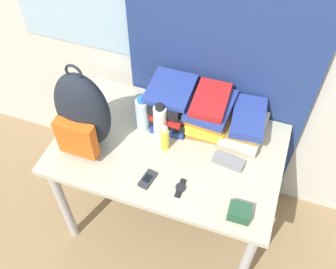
{
  "coord_description": "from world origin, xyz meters",
  "views": [
    {
      "loc": [
        0.4,
        -0.78,
        2.28
      ],
      "look_at": [
        0.0,
        0.35,
        0.83
      ],
      "focal_mm": 42.0,
      "sensor_mm": 36.0,
      "label": 1
    }
  ],
  "objects_px": {
    "cell_phone": "(148,179)",
    "camera_pouch": "(239,212)",
    "book_stack_left": "(173,103)",
    "book_stack_center": "(210,112)",
    "backpack": "(82,114)",
    "sunscreen_bottle": "(165,139)",
    "water_bottle": "(143,114)",
    "wristwatch": "(181,188)",
    "book_stack_right": "(245,125)",
    "sunglasses_case": "(228,161)",
    "sports_bottle": "(160,122)"
  },
  "relations": [
    {
      "from": "backpack",
      "to": "sunglasses_case",
      "type": "height_order",
      "value": "backpack"
    },
    {
      "from": "book_stack_center",
      "to": "sunglasses_case",
      "type": "xyz_separation_m",
      "value": [
        0.15,
        -0.2,
        -0.09
      ]
    },
    {
      "from": "book_stack_left",
      "to": "camera_pouch",
      "type": "distance_m",
      "value": 0.65
    },
    {
      "from": "book_stack_right",
      "to": "water_bottle",
      "type": "bearing_deg",
      "value": -166.76
    },
    {
      "from": "book_stack_right",
      "to": "book_stack_left",
      "type": "bearing_deg",
      "value": -179.5
    },
    {
      "from": "book_stack_right",
      "to": "camera_pouch",
      "type": "distance_m",
      "value": 0.47
    },
    {
      "from": "backpack",
      "to": "book_stack_right",
      "type": "height_order",
      "value": "backpack"
    },
    {
      "from": "cell_phone",
      "to": "camera_pouch",
      "type": "height_order",
      "value": "camera_pouch"
    },
    {
      "from": "sports_bottle",
      "to": "sunglasses_case",
      "type": "bearing_deg",
      "value": -8.52
    },
    {
      "from": "book_stack_left",
      "to": "water_bottle",
      "type": "relative_size",
      "value": 1.37
    },
    {
      "from": "book_stack_center",
      "to": "sunscreen_bottle",
      "type": "bearing_deg",
      "value": -128.27
    },
    {
      "from": "book_stack_right",
      "to": "wristwatch",
      "type": "xyz_separation_m",
      "value": [
        -0.2,
        -0.41,
        -0.07
      ]
    },
    {
      "from": "backpack",
      "to": "sports_bottle",
      "type": "distance_m",
      "value": 0.38
    },
    {
      "from": "book_stack_center",
      "to": "book_stack_right",
      "type": "height_order",
      "value": "book_stack_center"
    },
    {
      "from": "camera_pouch",
      "to": "book_stack_center",
      "type": "bearing_deg",
      "value": 120.19
    },
    {
      "from": "book_stack_center",
      "to": "camera_pouch",
      "type": "xyz_separation_m",
      "value": [
        0.27,
        -0.46,
        -0.08
      ]
    },
    {
      "from": "wristwatch",
      "to": "book_stack_right",
      "type": "bearing_deg",
      "value": 63.56
    },
    {
      "from": "book_stack_left",
      "to": "book_stack_center",
      "type": "height_order",
      "value": "book_stack_left"
    },
    {
      "from": "book_stack_center",
      "to": "book_stack_right",
      "type": "relative_size",
      "value": 0.98
    },
    {
      "from": "camera_pouch",
      "to": "wristwatch",
      "type": "relative_size",
      "value": 0.96
    },
    {
      "from": "camera_pouch",
      "to": "backpack",
      "type": "bearing_deg",
      "value": 169.31
    },
    {
      "from": "sunscreen_bottle",
      "to": "book_stack_center",
      "type": "bearing_deg",
      "value": 51.73
    },
    {
      "from": "water_bottle",
      "to": "wristwatch",
      "type": "distance_m",
      "value": 0.43
    },
    {
      "from": "sports_bottle",
      "to": "wristwatch",
      "type": "xyz_separation_m",
      "value": [
        0.2,
        -0.26,
        -0.1
      ]
    },
    {
      "from": "backpack",
      "to": "camera_pouch",
      "type": "height_order",
      "value": "backpack"
    },
    {
      "from": "water_bottle",
      "to": "backpack",
      "type": "bearing_deg",
      "value": -139.27
    },
    {
      "from": "backpack",
      "to": "camera_pouch",
      "type": "xyz_separation_m",
      "value": [
        0.8,
        -0.15,
        -0.19
      ]
    },
    {
      "from": "backpack",
      "to": "sunglasses_case",
      "type": "distance_m",
      "value": 0.72
    },
    {
      "from": "book_stack_left",
      "to": "sunglasses_case",
      "type": "height_order",
      "value": "book_stack_left"
    },
    {
      "from": "book_stack_center",
      "to": "cell_phone",
      "type": "relative_size",
      "value": 2.67
    },
    {
      "from": "water_bottle",
      "to": "cell_phone",
      "type": "distance_m",
      "value": 0.34
    },
    {
      "from": "sunscreen_bottle",
      "to": "book_stack_right",
      "type": "bearing_deg",
      "value": 31.01
    },
    {
      "from": "sunscreen_bottle",
      "to": "backpack",
      "type": "bearing_deg",
      "value": -165.46
    },
    {
      "from": "book_stack_center",
      "to": "camera_pouch",
      "type": "bearing_deg",
      "value": -59.81
    },
    {
      "from": "book_stack_left",
      "to": "cell_phone",
      "type": "height_order",
      "value": "book_stack_left"
    },
    {
      "from": "book_stack_center",
      "to": "camera_pouch",
      "type": "relative_size",
      "value": 2.84
    },
    {
      "from": "book_stack_center",
      "to": "sports_bottle",
      "type": "relative_size",
      "value": 1.28
    },
    {
      "from": "backpack",
      "to": "water_bottle",
      "type": "xyz_separation_m",
      "value": [
        0.22,
        0.19,
        -0.12
      ]
    },
    {
      "from": "book_stack_left",
      "to": "wristwatch",
      "type": "height_order",
      "value": "book_stack_left"
    },
    {
      "from": "sunscreen_bottle",
      "to": "wristwatch",
      "type": "relative_size",
      "value": 1.48
    },
    {
      "from": "sports_bottle",
      "to": "book_stack_center",
      "type": "bearing_deg",
      "value": 34.2
    },
    {
      "from": "backpack",
      "to": "sunglasses_case",
      "type": "xyz_separation_m",
      "value": [
        0.69,
        0.11,
        -0.2
      ]
    },
    {
      "from": "backpack",
      "to": "sunscreen_bottle",
      "type": "height_order",
      "value": "backpack"
    },
    {
      "from": "book_stack_left",
      "to": "book_stack_center",
      "type": "relative_size",
      "value": 1.01
    },
    {
      "from": "book_stack_right",
      "to": "sports_bottle",
      "type": "distance_m",
      "value": 0.43
    },
    {
      "from": "sports_bottle",
      "to": "wristwatch",
      "type": "bearing_deg",
      "value": -53.39
    },
    {
      "from": "book_stack_right",
      "to": "sunscreen_bottle",
      "type": "bearing_deg",
      "value": -148.99
    },
    {
      "from": "backpack",
      "to": "book_stack_center",
      "type": "bearing_deg",
      "value": 29.7
    },
    {
      "from": "cell_phone",
      "to": "camera_pouch",
      "type": "distance_m",
      "value": 0.44
    },
    {
      "from": "wristwatch",
      "to": "cell_phone",
      "type": "bearing_deg",
      "value": -176.75
    }
  ]
}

